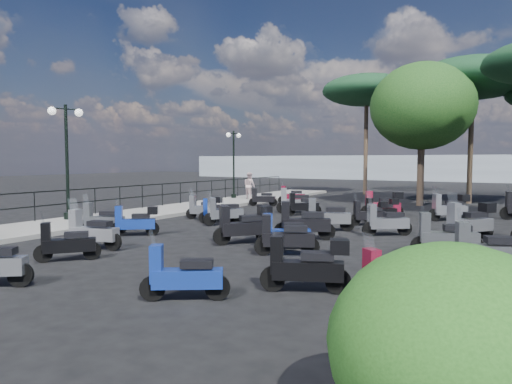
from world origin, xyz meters
The scene contains 38 objects.
ground centered at (0.00, 0.00, 0.00)m, with size 120.00×120.00×0.00m, color black.
sidewalk centered at (-6.50, 3.00, 0.07)m, with size 3.00×30.00×0.15m, color slate.
railing centered at (-7.80, 2.80, 0.90)m, with size 0.04×26.04×1.10m.
lamp_post_1 centered at (-7.27, -2.31, 2.64)m, with size 0.64×1.23×4.37m.
lamp_post_2 centered at (-7.37, 9.24, 2.44)m, with size 0.42×1.17×4.01m.
pedestrian_far centered at (-6.19, 9.14, 0.93)m, with size 0.76×0.59×1.56m, color beige.
scooter_0 centered at (-2.21, -5.35, 0.47)m, with size 1.68×0.72×1.37m.
scooter_1 centered at (-4.14, -3.37, 0.45)m, with size 1.50×0.89×1.30m.
scooter_2 centered at (-2.83, -3.15, 0.46)m, with size 1.29×1.09×1.23m.
scooter_3 centered at (-3.38, 1.17, 0.47)m, with size 1.55×0.66×1.26m.
scooter_4 centered at (-4.10, 7.07, 0.42)m, with size 1.48×0.66×1.21m.
scooter_5 centered at (-3.28, 8.87, 0.45)m, with size 1.54×0.78×1.28m.
scooter_7 centered at (-1.53, -6.63, 0.42)m, with size 1.05×1.22×1.21m.
scooter_8 centered at (-2.41, 0.70, 0.42)m, with size 1.21×1.07×1.21m.
scooter_9 centered at (-1.84, 0.34, 0.46)m, with size 1.03×1.46×1.33m.
scooter_10 centered at (-0.54, 4.42, 0.44)m, with size 1.34×1.05×1.27m.
scooter_11 centered at (-1.21, 5.08, 0.51)m, with size 1.69×0.99×1.46m.
scooter_12 centered at (2.86, -7.56, 0.43)m, with size 1.35×0.96×1.24m.
scooter_13 centered at (2.66, -3.37, 0.46)m, with size 1.52×0.93×1.32m.
scooter_14 centered at (0.89, -2.53, 0.54)m, with size 1.28×1.49×1.43m.
scooter_15 centered at (2.02, 0.96, 0.49)m, with size 1.65×0.95×1.42m.
scooter_16 centered at (2.91, 4.32, 0.45)m, with size 1.25×1.06×1.19m.
scooter_17 centered at (2.60, 5.64, 0.54)m, with size 1.61×1.09×1.43m.
scooter_18 centered at (4.48, -6.04, 0.50)m, with size 1.57×0.86×1.32m.
scooter_19 centered at (2.26, -2.66, 0.44)m, with size 1.30×1.06×1.26m.
scooter_20 centered at (2.06, -1.05, 0.51)m, with size 1.70×1.04×1.48m.
scooter_21 centered at (4.01, 0.97, 0.45)m, with size 1.36×1.09×1.31m.
scooter_22 centered at (2.85, 3.01, 0.44)m, with size 1.26×1.01×1.18m.
scooter_23 centered at (5.19, 5.90, 0.52)m, with size 1.42×1.27×1.38m.
scooter_24 centered at (6.01, -5.74, 0.45)m, with size 1.09×1.25×1.21m.
scooter_26 centered at (7.18, -2.79, 0.49)m, with size 1.68×0.87×1.40m.
scooter_27 centered at (6.38, 1.51, 0.55)m, with size 1.33×1.52×1.47m.
scooter_30 centered at (6.14, -1.38, 0.49)m, with size 1.68×0.87×1.40m.
broadleaf_tree centered at (2.91, 11.67, 5.22)m, with size 5.36×5.36×7.51m.
pine_0 centered at (5.00, 14.40, 6.88)m, with size 6.49×6.49×8.03m.
pine_2 centered at (-2.08, 17.98, 7.24)m, with size 6.15×6.15×8.35m.
shrub_near centered at (7.41, -9.56, 0.87)m, with size 2.05×2.05×1.74m, color #204D17.
distant_hills centered at (0.00, 45.00, 1.50)m, with size 70.00×8.00×3.00m, color gray.
Camera 1 is at (7.91, -13.50, 2.41)m, focal length 32.00 mm.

